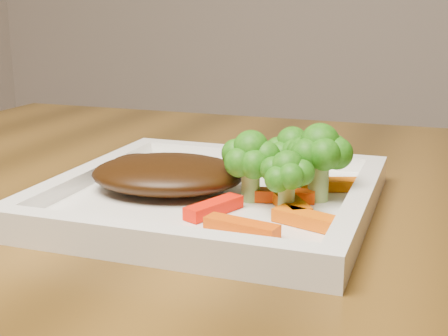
% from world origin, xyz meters
% --- Properties ---
extents(plate, '(0.27, 0.27, 0.01)m').
position_xyz_m(plate, '(-0.35, 0.16, 0.76)').
color(plate, white).
rests_on(plate, dining_table).
extents(steak, '(0.16, 0.13, 0.03)m').
position_xyz_m(steak, '(-0.40, 0.16, 0.78)').
color(steak, '#311A07').
rests_on(steak, plate).
extents(broccoli_0, '(0.06, 0.06, 0.07)m').
position_xyz_m(broccoli_0, '(-0.29, 0.19, 0.80)').
color(broccoli_0, '#357814').
rests_on(broccoli_0, plate).
extents(broccoli_1, '(0.07, 0.07, 0.06)m').
position_xyz_m(broccoli_1, '(-0.26, 0.17, 0.79)').
color(broccoli_1, '#316911').
rests_on(broccoli_1, plate).
extents(broccoli_2, '(0.06, 0.06, 0.06)m').
position_xyz_m(broccoli_2, '(-0.28, 0.13, 0.79)').
color(broccoli_2, '#326510').
rests_on(broccoli_2, plate).
extents(broccoli_3, '(0.07, 0.07, 0.06)m').
position_xyz_m(broccoli_3, '(-0.32, 0.15, 0.79)').
color(broccoli_3, '#196C12').
rests_on(broccoli_3, plate).
extents(carrot_0, '(0.06, 0.03, 0.01)m').
position_xyz_m(carrot_0, '(-0.30, 0.07, 0.77)').
color(carrot_0, '#E44B03').
rests_on(carrot_0, plate).
extents(carrot_1, '(0.07, 0.04, 0.01)m').
position_xyz_m(carrot_1, '(-0.25, 0.10, 0.77)').
color(carrot_1, '#E95D03').
rests_on(carrot_1, plate).
extents(carrot_2, '(0.03, 0.06, 0.01)m').
position_xyz_m(carrot_2, '(-0.33, 0.11, 0.77)').
color(carrot_2, '#FF1704').
rests_on(carrot_2, plate).
extents(carrot_3, '(0.06, 0.04, 0.01)m').
position_xyz_m(carrot_3, '(-0.25, 0.20, 0.77)').
color(carrot_3, '#E26203').
rests_on(carrot_3, plate).
extents(carrot_5, '(0.05, 0.06, 0.01)m').
position_xyz_m(carrot_5, '(-0.28, 0.14, 0.77)').
color(carrot_5, '#CB5003').
rests_on(carrot_5, plate).
extents(carrot_6, '(0.05, 0.02, 0.01)m').
position_xyz_m(carrot_6, '(-0.29, 0.16, 0.77)').
color(carrot_6, '#D63903').
rests_on(carrot_6, plate).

